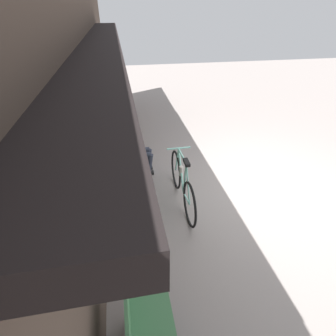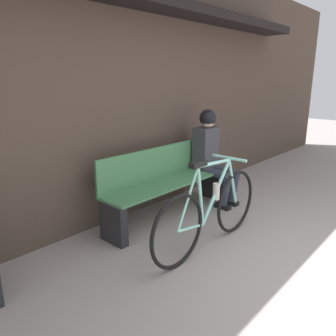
{
  "view_description": "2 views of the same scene",
  "coord_description": "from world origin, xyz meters",
  "views": [
    {
      "loc": [
        -3.6,
        2.37,
        2.92
      ],
      "look_at": [
        -0.23,
        1.74,
        0.77
      ],
      "focal_mm": 28.0,
      "sensor_mm": 36.0,
      "label": 1
    },
    {
      "loc": [
        -2.72,
        -0.25,
        1.69
      ],
      "look_at": [
        -0.22,
        2.01,
        0.76
      ],
      "focal_mm": 35.0,
      "sensor_mm": 36.0,
      "label": 2
    }
  ],
  "objects": [
    {
      "name": "storefront_wall",
      "position": [
        0.0,
        2.79,
        1.66
      ],
      "size": [
        12.0,
        0.56,
        3.2
      ],
      "color": "#4C3D33",
      "rests_on": "ground_plane"
    },
    {
      "name": "bicycle",
      "position": [
        -0.16,
        1.49,
        0.4
      ],
      "size": [
        1.7,
        0.4,
        0.95
      ],
      "color": "black",
      "rests_on": "ground_plane"
    },
    {
      "name": "person_seated",
      "position": [
        0.91,
        2.24,
        0.74
      ],
      "size": [
        0.34,
        0.6,
        1.29
      ],
      "color": "#2D3342",
      "rests_on": "ground_plane"
    },
    {
      "name": "park_bench_near",
      "position": [
        0.15,
        2.34,
        0.43
      ],
      "size": [
        1.93,
        0.42,
        0.87
      ],
      "color": "#477F51",
      "rests_on": "ground_plane"
    }
  ]
}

